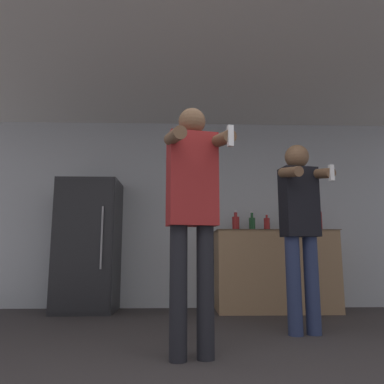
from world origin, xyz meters
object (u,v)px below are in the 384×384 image
at_px(bottle_dark_rum, 302,221).
at_px(bottle_red_label, 319,221).
at_px(bottle_tall_gin, 252,223).
at_px(bottle_short_whiskey, 236,223).
at_px(person_man_side, 300,221).
at_px(bottle_green_wine, 267,224).
at_px(refrigerator, 88,245).
at_px(person_woman_foreground, 192,205).

relative_size(bottle_dark_rum, bottle_red_label, 1.00).
height_order(bottle_dark_rum, bottle_tall_gin, bottle_dark_rum).
height_order(bottle_short_whiskey, person_man_side, person_man_side).
height_order(bottle_green_wine, bottle_dark_rum, bottle_dark_rum).
relative_size(refrigerator, person_man_side, 0.94).
bearing_deg(person_man_side, bottle_short_whiskey, 104.52).
height_order(refrigerator, person_woman_foreground, person_woman_foreground).
distance_m(bottle_dark_rum, bottle_red_label, 0.23).
height_order(bottle_tall_gin, person_man_side, person_man_side).
bearing_deg(person_woman_foreground, bottle_green_wine, 64.82).
distance_m(refrigerator, person_man_side, 2.67).
height_order(bottle_green_wine, bottle_red_label, bottle_red_label).
relative_size(refrigerator, bottle_short_whiskey, 5.93).
relative_size(bottle_short_whiskey, person_man_side, 0.16).
xyz_separation_m(bottle_dark_rum, bottle_tall_gin, (-0.67, -0.00, -0.03)).
xyz_separation_m(refrigerator, person_woman_foreground, (1.25, -2.16, 0.23)).
bearing_deg(person_man_side, person_woman_foreground, -143.13).
relative_size(bottle_green_wine, bottle_short_whiskey, 0.85).
bearing_deg(refrigerator, person_man_side, -31.61).
bearing_deg(refrigerator, bottle_red_label, 1.39).
bearing_deg(person_woman_foreground, bottle_tall_gin, 69.04).
bearing_deg(person_woman_foreground, bottle_red_label, 51.95).
bearing_deg(bottle_red_label, bottle_green_wine, 180.00).
bearing_deg(refrigerator, bottle_green_wine, 1.82).
distance_m(bottle_dark_rum, person_man_side, 1.56).
distance_m(bottle_green_wine, person_man_side, 1.47).
bearing_deg(bottle_green_wine, bottle_short_whiskey, 180.00).
height_order(bottle_dark_rum, bottle_red_label, same).
height_order(refrigerator, bottle_red_label, refrigerator).
xyz_separation_m(bottle_dark_rum, person_woman_foreground, (-1.52, -2.23, -0.08)).
height_order(refrigerator, bottle_short_whiskey, refrigerator).
bearing_deg(bottle_dark_rum, bottle_red_label, -0.00).
bearing_deg(bottle_red_label, person_man_side, -116.36).
height_order(bottle_dark_rum, bottle_short_whiskey, bottle_dark_rum).
relative_size(bottle_dark_rum, person_woman_foreground, 0.19).
bearing_deg(bottle_green_wine, refrigerator, -178.18).
bearing_deg(bottle_red_label, refrigerator, -178.61).
height_order(person_woman_foreground, person_man_side, person_woman_foreground).
relative_size(bottle_short_whiskey, bottle_red_label, 0.81).
relative_size(bottle_short_whiskey, bottle_tall_gin, 1.04).
bearing_deg(bottle_short_whiskey, bottle_green_wine, -0.00).
bearing_deg(bottle_green_wine, bottle_red_label, 0.00).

